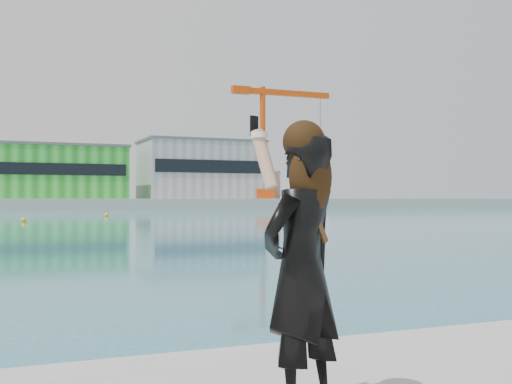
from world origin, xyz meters
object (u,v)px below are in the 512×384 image
(buoy_extra, at_px, (23,222))
(woman, at_px, (302,262))
(buoy_near, at_px, (106,216))
(dock_crane, at_px, (268,138))

(buoy_extra, xyz_separation_m, woman, (-1.15, -56.05, 1.69))
(buoy_near, bearing_deg, buoy_extra, -123.85)
(dock_crane, height_order, buoy_extra, dock_crane)
(buoy_extra, distance_m, woman, 56.09)
(buoy_near, relative_size, buoy_extra, 1.00)
(buoy_near, distance_m, buoy_extra, 17.15)
(buoy_extra, height_order, woman, woman)
(woman, bearing_deg, buoy_extra, -116.06)
(dock_crane, relative_size, buoy_extra, 48.00)
(buoy_near, xyz_separation_m, woman, (-10.70, -70.29, 1.69))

